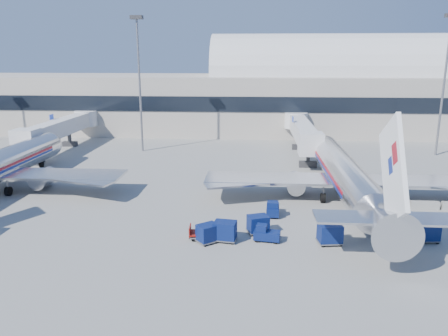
# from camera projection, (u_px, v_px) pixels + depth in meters

# --- Properties ---
(ground) EXTENTS (260.00, 260.00, 0.00)m
(ground) POSITION_uv_depth(u_px,v_px,m) (257.00, 212.00, 46.36)
(ground) COLOR gray
(ground) RESTS_ON ground
(terminal) EXTENTS (170.00, 28.15, 21.00)m
(terminal) POSITION_uv_depth(u_px,v_px,m) (197.00, 95.00, 99.56)
(terminal) COLOR #B2AA9E
(terminal) RESTS_ON ground
(airliner_main) EXTENTS (32.00, 37.26, 12.07)m
(airliner_main) POSITION_uv_depth(u_px,v_px,m) (346.00, 176.00, 49.32)
(airliner_main) COLOR silver
(airliner_main) RESTS_ON ground
(jetbridge_near) EXTENTS (4.40, 27.50, 6.25)m
(jetbridge_near) POSITION_uv_depth(u_px,v_px,m) (301.00, 130.00, 74.67)
(jetbridge_near) COLOR silver
(jetbridge_near) RESTS_ON ground
(jetbridge_mid) EXTENTS (4.40, 27.50, 6.25)m
(jetbridge_mid) POSITION_uv_depth(u_px,v_px,m) (63.00, 127.00, 77.54)
(jetbridge_mid) COLOR silver
(jetbridge_mid) RESTS_ON ground
(mast_west) EXTENTS (2.00, 1.20, 22.60)m
(mast_west) POSITION_uv_depth(u_px,v_px,m) (139.00, 64.00, 73.11)
(mast_west) COLOR slate
(mast_west) RESTS_ON ground
(mast_east) EXTENTS (2.00, 1.20, 22.60)m
(mast_east) POSITION_uv_depth(u_px,v_px,m) (446.00, 65.00, 69.69)
(mast_east) COLOR slate
(mast_east) RESTS_ON ground
(barrier_near) EXTENTS (3.00, 0.55, 0.90)m
(barrier_near) POSITION_uv_depth(u_px,v_px,m) (425.00, 205.00, 46.96)
(barrier_near) COLOR #9E9E96
(barrier_near) RESTS_ON ground
(tug_lead) EXTENTS (2.45, 1.49, 1.50)m
(tug_lead) POSITION_uv_depth(u_px,v_px,m) (266.00, 234.00, 38.80)
(tug_lead) COLOR #0A184D
(tug_lead) RESTS_ON ground
(tug_right) EXTENTS (2.56, 2.58, 1.58)m
(tug_right) POSITION_uv_depth(u_px,v_px,m) (403.00, 226.00, 40.41)
(tug_right) COLOR #0A184D
(tug_right) RESTS_ON ground
(tug_left) EXTENTS (1.41, 2.62, 1.66)m
(tug_left) POSITION_uv_depth(u_px,v_px,m) (273.00, 209.00, 45.00)
(tug_left) COLOR #0A184D
(tug_left) RESTS_ON ground
(cart_train_a) EXTENTS (2.31, 2.03, 1.70)m
(cart_train_a) POSITION_uv_depth(u_px,v_px,m) (258.00, 224.00, 40.49)
(cart_train_a) COLOR #0A184D
(cart_train_a) RESTS_ON ground
(cart_train_b) EXTENTS (2.25, 1.84, 1.80)m
(cart_train_b) POSITION_uv_depth(u_px,v_px,m) (225.00, 231.00, 38.72)
(cart_train_b) COLOR #0A184D
(cart_train_b) RESTS_ON ground
(cart_train_c) EXTENTS (2.36, 2.30, 1.66)m
(cart_train_c) POSITION_uv_depth(u_px,v_px,m) (208.00, 233.00, 38.44)
(cart_train_c) COLOR #0A184D
(cart_train_c) RESTS_ON ground
(cart_solo_near) EXTENTS (2.28, 1.87, 1.82)m
(cart_solo_near) POSITION_uv_depth(u_px,v_px,m) (330.00, 234.00, 38.08)
(cart_solo_near) COLOR #0A184D
(cart_solo_near) RESTS_ON ground
(cart_solo_far) EXTENTS (2.00, 1.59, 1.66)m
(cart_solo_far) POSITION_uv_depth(u_px,v_px,m) (428.00, 232.00, 38.65)
(cart_solo_far) COLOR #0A184D
(cart_solo_far) RESTS_ON ground
(cart_open_red) EXTENTS (2.37, 1.74, 0.61)m
(cart_open_red) POSITION_uv_depth(u_px,v_px,m) (203.00, 234.00, 39.29)
(cart_open_red) COLOR slate
(cart_open_red) RESTS_ON ground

